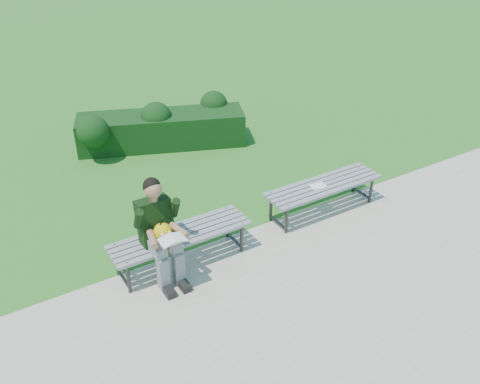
{
  "coord_description": "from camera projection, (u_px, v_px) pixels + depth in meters",
  "views": [
    {
      "loc": [
        -2.81,
        -5.2,
        4.33
      ],
      "look_at": [
        0.29,
        -0.11,
        0.76
      ],
      "focal_mm": 40.0,
      "sensor_mm": 36.0,
      "label": 1
    }
  ],
  "objects": [
    {
      "name": "walkway",
      "position": [
        294.0,
        320.0,
        6.0
      ],
      "size": [
        30.0,
        3.5,
        0.02
      ],
      "color": "#BBB19F",
      "rests_on": "ground"
    },
    {
      "name": "ground",
      "position": [
        218.0,
        241.0,
        7.28
      ],
      "size": [
        80.0,
        80.0,
        0.0
      ],
      "color": "#257E1D",
      "rests_on": "ground"
    },
    {
      "name": "hedge",
      "position": [
        159.0,
        127.0,
        9.66
      ],
      "size": [
        3.13,
        1.78,
        0.85
      ],
      "color": "#134314",
      "rests_on": "ground"
    },
    {
      "name": "paper_sheet",
      "position": [
        318.0,
        186.0,
        7.64
      ],
      "size": [
        0.24,
        0.18,
        0.01
      ],
      "color": "white",
      "rests_on": "bench_right"
    },
    {
      "name": "seated_boy",
      "position": [
        159.0,
        228.0,
        6.31
      ],
      "size": [
        0.56,
        0.76,
        1.31
      ],
      "color": "slate",
      "rests_on": "walkway"
    },
    {
      "name": "bench_left",
      "position": [
        180.0,
        237.0,
        6.66
      ],
      "size": [
        1.8,
        0.5,
        0.46
      ],
      "color": "gray",
      "rests_on": "walkway"
    },
    {
      "name": "bench_right",
      "position": [
        323.0,
        187.0,
        7.71
      ],
      "size": [
        1.8,
        0.5,
        0.46
      ],
      "color": "gray",
      "rests_on": "walkway"
    }
  ]
}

